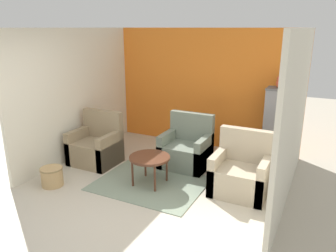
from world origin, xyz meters
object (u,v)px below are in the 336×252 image
birdcage (274,128)px  potted_plant (236,143)px  armchair_left (96,147)px  wicker_basket (52,176)px  armchair_right (241,174)px  armchair_middle (186,150)px  coffee_table (150,159)px  parrot (279,82)px

birdcage → potted_plant: size_ratio=2.34×
armchair_left → potted_plant: 2.71m
potted_plant → wicker_basket: potted_plant is taller
armchair_right → wicker_basket: bearing=-157.7°
armchair_right → armchair_middle: 1.30m
armchair_right → coffee_table: bearing=-164.7°
armchair_right → birdcage: bearing=80.4°
coffee_table → armchair_right: size_ratio=0.68×
armchair_right → birdcage: birdcage is taller
armchair_middle → potted_plant: bearing=44.8°
armchair_middle → potted_plant: size_ratio=1.57×
wicker_basket → armchair_right: bearing=22.3°
parrot → potted_plant: 1.41m
armchair_left → birdcage: (3.03, 1.48, 0.39)m
armchair_left → parrot: bearing=26.0°
armchair_left → parrot: (3.03, 1.48, 1.25)m
armchair_left → birdcage: 3.39m
birdcage → wicker_basket: (-3.07, -2.58, -0.54)m
armchair_right → parrot: 1.91m
potted_plant → armchair_right: bearing=-71.2°
birdcage → potted_plant: (-0.68, -0.13, -0.37)m
armchair_middle → parrot: size_ratio=4.53×
armchair_left → potted_plant: bearing=29.8°
armchair_right → potted_plant: armchair_right is taller
parrot → wicker_basket: (-3.07, -2.58, -1.40)m
parrot → armchair_right: bearing=-99.6°
coffee_table → armchair_right: 1.47m
birdcage → armchair_middle: bearing=-148.7°
coffee_table → potted_plant: 1.94m
coffee_table → birdcage: birdcage is taller
armchair_middle → birdcage: (1.41, 0.86, 0.39)m
armchair_middle → wicker_basket: bearing=-134.0°
armchair_left → armchair_middle: (1.61, 0.62, 0.00)m
armchair_left → potted_plant: (2.35, 1.34, 0.02)m
birdcage → wicker_basket: birdcage is taller
parrot → coffee_table: bearing=-132.5°
armchair_middle → wicker_basket: armchair_middle is taller
birdcage → potted_plant: 0.78m
armchair_right → wicker_basket: 3.06m
armchair_middle → parrot: bearing=31.4°
coffee_table → birdcage: (1.66, 1.81, 0.26)m
parrot → birdcage: bearing=-90.0°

